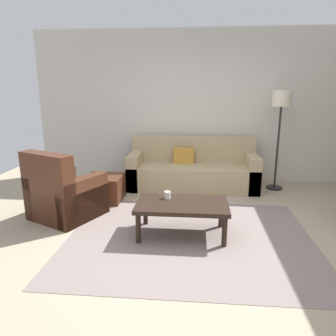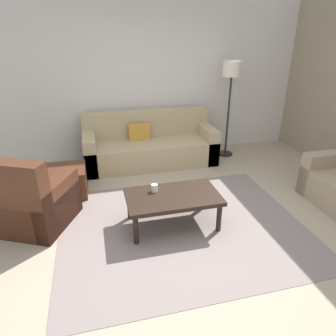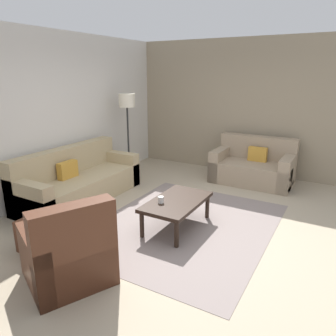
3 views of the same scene
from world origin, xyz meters
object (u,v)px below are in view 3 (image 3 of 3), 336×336
Objects in this scene: couch_loveseat at (254,167)px; lamp_standing at (127,109)px; ottoman at (49,233)px; couch_main at (76,182)px; armchair_leather at (70,256)px; cup at (161,200)px; coffee_table at (177,203)px.

lamp_standing is at bearing 112.12° from couch_loveseat.
couch_main is at bearing 33.30° from ottoman.
couch_main is 1.32× the size of lamp_standing.
armchair_leather is 11.99× the size of cup.
armchair_leather is 1.48m from cup.
armchair_leather is 1.69m from coffee_table.
ottoman is 6.29× the size of cup.
couch_loveseat is 2.78m from cup.
cup is 2.71m from lamp_standing.
lamp_standing reaches higher than ottoman.
couch_loveseat reaches higher than coffee_table.
cup is (1.45, -0.22, 0.15)m from armchair_leather.
cup is at bearing -8.71° from armchair_leather.
coffee_table is at bearing -12.62° from armchair_leather.
ottoman is 0.33× the size of lamp_standing.
lamp_standing reaches higher than armchair_leather.
cup is at bearing -133.80° from lamp_standing.
armchair_leather reaches higher than cup.
couch_main is 25.38× the size of cup.
lamp_standing is (1.76, 1.83, 0.95)m from cup.
couch_main is at bearing 87.14° from coffee_table.
couch_main reaches higher than ottoman.
cup reaches higher than ottoman.
coffee_table is at bearing -128.38° from lamp_standing.
lamp_standing reaches higher than coffee_table.
armchair_leather is at bearing -136.50° from couch_main.
couch_main reaches higher than coffee_table.
couch_main is 4.04× the size of ottoman.
coffee_table is at bearing -37.31° from cup.
armchair_leather is at bearing -153.36° from lamp_standing.
ottoman is at bearing 64.31° from armchair_leather.
ottoman is (0.36, 0.75, -0.11)m from armchair_leather.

